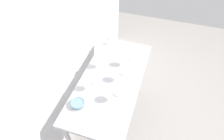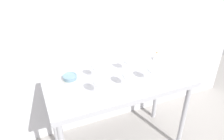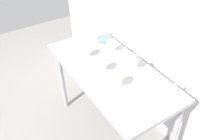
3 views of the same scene
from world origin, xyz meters
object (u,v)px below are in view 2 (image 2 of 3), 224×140
wine_glass_near_left (98,82)px  decanter_funnel (157,56)px  wine_glass_far_right (127,60)px  tasting_bowl (70,77)px  wine_glass_far_left (95,67)px  wine_glass_near_right (151,69)px  tasting_sheet_upper (149,68)px  wine_glass_near_center (127,75)px

wine_glass_near_left → decanter_funnel: wine_glass_near_left is taller
wine_glass_far_right → decanter_funnel: size_ratio=1.31×
tasting_bowl → decanter_funnel: 0.99m
wine_glass_far_left → decanter_funnel: 0.76m
wine_glass_far_left → wine_glass_near_left: bearing=-104.1°
wine_glass_far_right → decanter_funnel: 0.43m
tasting_bowl → decanter_funnel: (0.99, 0.03, 0.02)m
wine_glass_near_right → wine_glass_near_left: (-0.52, -0.01, -0.00)m
decanter_funnel → wine_glass_far_left: bearing=-172.1°
wine_glass_near_left → wine_glass_far_right: size_ratio=0.98×
wine_glass_near_right → tasting_bowl: wine_glass_near_right is taller
wine_glass_near_left → tasting_sheet_upper: wine_glass_near_left is taller
wine_glass_near_center → tasting_sheet_upper: size_ratio=0.68×
wine_glass_near_center → wine_glass_near_right: wine_glass_near_right is taller
tasting_bowl → wine_glass_near_center: bearing=-35.4°
wine_glass_near_right → tasting_sheet_upper: wine_glass_near_right is taller
tasting_bowl → wine_glass_near_left: bearing=-63.0°
tasting_sheet_upper → wine_glass_near_right: bearing=-112.3°
wine_glass_far_left → tasting_bowl: 0.27m
wine_glass_near_left → tasting_bowl: 0.39m
wine_glass_near_right → wine_glass_far_right: bearing=114.6°
decanter_funnel → wine_glass_near_left: bearing=-156.0°
wine_glass_near_right → wine_glass_near_left: bearing=-178.5°
wine_glass_near_left → tasting_bowl: bearing=117.0°
wine_glass_near_right → wine_glass_far_right: 0.29m
wine_glass_near_center → wine_glass_near_left: wine_glass_near_left is taller
wine_glass_near_center → tasting_sheet_upper: 0.44m
wine_glass_near_right → wine_glass_near_left: size_ratio=1.02×
wine_glass_near_left → wine_glass_far_right: 0.49m
wine_glass_near_center → wine_glass_far_left: bearing=131.0°
tasting_sheet_upper → wine_glass_far_left: bearing=-175.7°
wine_glass_near_center → tasting_bowl: 0.55m
wine_glass_far_left → decanter_funnel: (0.75, 0.11, -0.08)m
wine_glass_near_center → wine_glass_near_left: size_ratio=0.98×
wine_glass_near_center → tasting_bowl: (-0.44, 0.31, -0.10)m
wine_glass_far_left → tasting_sheet_upper: bearing=-2.9°
wine_glass_near_left → wine_glass_near_right: bearing=1.5°
wine_glass_near_left → decanter_funnel: 0.90m
wine_glass_near_center → wine_glass_far_left: size_ratio=0.99×
wine_glass_near_center → wine_glass_near_left: bearing=-176.1°
wine_glass_far_left → tasting_bowl: (-0.23, 0.08, -0.10)m
wine_glass_near_center → wine_glass_far_left: 0.32m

